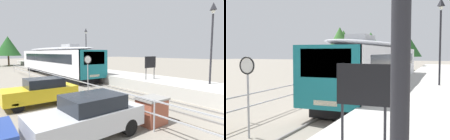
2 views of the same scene
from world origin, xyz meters
The scene contains 12 objects.
ground_plane centered at (-3.00, 22.00, 0.00)m, with size 160.00×160.00×0.00m, color gray.
track_rails centered at (0.00, 22.00, 0.03)m, with size 3.20×60.00×0.14m.
commuter_train centered at (0.00, 22.02, 2.15)m, with size 2.82×19.42×3.74m.
station_platform centered at (3.25, 22.00, 0.45)m, with size 3.90×60.00×0.90m, color #B7B5AD.
platform_lamp_mid_platform centered at (4.02, 20.89, 4.62)m, with size 0.34×0.34×5.35m.
platform_notice_board centered at (2.66, 8.39, 2.19)m, with size 1.20×0.08×1.80m.
speed_limit_sign centered at (-1.92, 10.26, 2.12)m, with size 0.61×0.10×2.81m.
carpark_fence centered at (-3.30, 12.00, 0.91)m, with size 0.06×36.06×1.25m.
tree_behind_carpark centered at (-6.75, 46.10, 4.14)m, with size 5.14×5.14×6.10m.
tree_behind_station_far centered at (-10.68, 44.17, 4.04)m, with size 5.19×5.19×6.40m.
tree_distant_left centered at (-10.79, 42.79, 4.58)m, with size 4.74×4.74×6.81m.
tree_distant_centre centered at (-1.51, 45.93, 4.43)m, with size 5.33×5.33×6.60m.
Camera 2 is at (4.27, 2.63, 2.95)m, focal length 44.59 mm.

